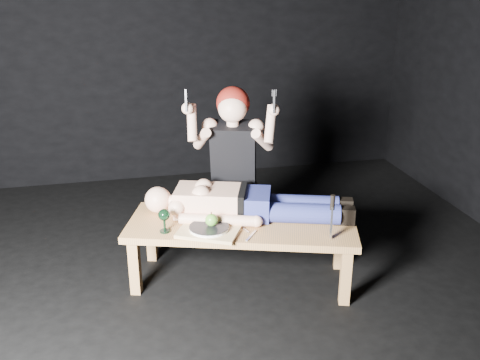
{
  "coord_description": "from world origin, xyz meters",
  "views": [
    {
      "loc": [
        -0.53,
        -3.08,
        2.08
      ],
      "look_at": [
        0.24,
        0.28,
        0.75
      ],
      "focal_mm": 40.68,
      "sensor_mm": 36.0,
      "label": 1
    }
  ],
  "objects_px": {
    "serving_tray": "(209,231)",
    "goblet": "(164,221)",
    "table": "(242,252)",
    "kneeling_woman": "(234,167)",
    "carving_knife": "(332,217)",
    "lying_man": "(249,200)"
  },
  "relations": [
    {
      "from": "lying_man",
      "to": "kneeling_woman",
      "type": "relative_size",
      "value": 1.07
    },
    {
      "from": "lying_man",
      "to": "kneeling_woman",
      "type": "bearing_deg",
      "value": 110.18
    },
    {
      "from": "table",
      "to": "carving_knife",
      "type": "bearing_deg",
      "value": -17.35
    },
    {
      "from": "table",
      "to": "kneeling_woman",
      "type": "xyz_separation_m",
      "value": [
        0.06,
        0.52,
        0.45
      ]
    },
    {
      "from": "lying_man",
      "to": "goblet",
      "type": "relative_size",
      "value": 8.8
    },
    {
      "from": "serving_tray",
      "to": "goblet",
      "type": "relative_size",
      "value": 2.38
    },
    {
      "from": "lying_man",
      "to": "carving_knife",
      "type": "bearing_deg",
      "value": -29.39
    },
    {
      "from": "table",
      "to": "lying_man",
      "type": "bearing_deg",
      "value": 70.45
    },
    {
      "from": "table",
      "to": "kneeling_woman",
      "type": "bearing_deg",
      "value": 100.96
    },
    {
      "from": "serving_tray",
      "to": "goblet",
      "type": "xyz_separation_m",
      "value": [
        -0.29,
        0.08,
        0.07
      ]
    },
    {
      "from": "serving_tray",
      "to": "goblet",
      "type": "distance_m",
      "value": 0.3
    },
    {
      "from": "kneeling_woman",
      "to": "goblet",
      "type": "relative_size",
      "value": 8.22
    },
    {
      "from": "table",
      "to": "lying_man",
      "type": "height_order",
      "value": "lying_man"
    },
    {
      "from": "lying_man",
      "to": "carving_knife",
      "type": "relative_size",
      "value": 4.72
    },
    {
      "from": "lying_man",
      "to": "table",
      "type": "bearing_deg",
      "value": -109.55
    },
    {
      "from": "table",
      "to": "goblet",
      "type": "bearing_deg",
      "value": -160.04
    },
    {
      "from": "kneeling_woman",
      "to": "serving_tray",
      "type": "height_order",
      "value": "kneeling_woman"
    },
    {
      "from": "kneeling_woman",
      "to": "goblet",
      "type": "distance_m",
      "value": 0.82
    },
    {
      "from": "table",
      "to": "kneeling_woman",
      "type": "height_order",
      "value": "kneeling_woman"
    },
    {
      "from": "serving_tray",
      "to": "goblet",
      "type": "height_order",
      "value": "goblet"
    },
    {
      "from": "table",
      "to": "carving_knife",
      "type": "distance_m",
      "value": 0.73
    },
    {
      "from": "carving_knife",
      "to": "serving_tray",
      "type": "bearing_deg",
      "value": 178.63
    }
  ]
}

